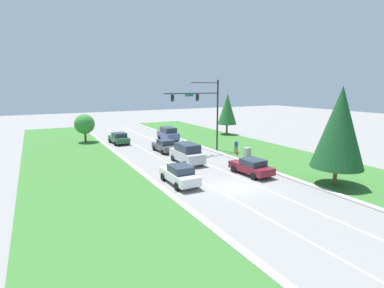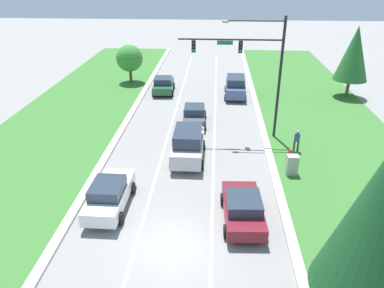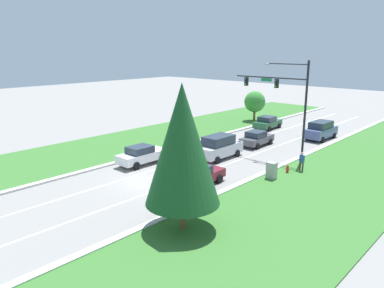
# 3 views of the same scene
# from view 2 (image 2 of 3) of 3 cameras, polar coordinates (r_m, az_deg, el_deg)

# --- Properties ---
(ground_plane) EXTENTS (160.00, 160.00, 0.00)m
(ground_plane) POSITION_cam_2_polar(r_m,az_deg,el_deg) (18.41, -2.84, -15.21)
(ground_plane) COLOR gray
(curb_strip_right) EXTENTS (0.50, 90.00, 0.15)m
(curb_strip_right) POSITION_cam_2_polar(r_m,az_deg,el_deg) (18.68, 15.30, -15.28)
(curb_strip_right) COLOR beige
(curb_strip_right) RESTS_ON ground_plane
(curb_strip_left) EXTENTS (0.50, 90.00, 0.15)m
(curb_strip_left) POSITION_cam_2_polar(r_m,az_deg,el_deg) (19.73, -19.86, -13.49)
(curb_strip_left) COLOR beige
(curb_strip_left) RESTS_ON ground_plane
(lane_stripe_inner_left) EXTENTS (0.14, 81.00, 0.01)m
(lane_stripe_inner_left) POSITION_cam_2_polar(r_m,az_deg,el_deg) (18.67, -8.53, -14.82)
(lane_stripe_inner_left) COLOR white
(lane_stripe_inner_left) RESTS_ON ground_plane
(lane_stripe_inner_right) EXTENTS (0.14, 81.00, 0.01)m
(lane_stripe_inner_right) POSITION_cam_2_polar(r_m,az_deg,el_deg) (18.32, 2.97, -15.44)
(lane_stripe_inner_right) COLOR white
(lane_stripe_inner_right) RESTS_ON ground_plane
(traffic_signal_mast) EXTENTS (7.40, 0.41, 8.95)m
(traffic_signal_mast) POSITION_cam_2_polar(r_m,az_deg,el_deg) (27.45, 9.32, 12.39)
(traffic_signal_mast) COLOR black
(traffic_signal_mast) RESTS_ON ground_plane
(burgundy_sedan) EXTENTS (2.27, 4.54, 1.53)m
(burgundy_sedan) POSITION_cam_2_polar(r_m,az_deg,el_deg) (19.62, 7.78, -9.61)
(burgundy_sedan) COLOR maroon
(burgundy_sedan) RESTS_ON ground_plane
(graphite_sedan) EXTENTS (2.06, 4.29, 1.57)m
(graphite_sedan) POSITION_cam_2_polar(r_m,az_deg,el_deg) (31.17, 0.34, 4.54)
(graphite_sedan) COLOR #4C4C51
(graphite_sedan) RESTS_ON ground_plane
(white_sedan) EXTENTS (2.04, 4.68, 1.67)m
(white_sedan) POSITION_cam_2_polar(r_m,az_deg,el_deg) (20.83, -12.48, -7.51)
(white_sedan) COLOR white
(white_sedan) RESTS_ON ground_plane
(slate_blue_suv) EXTENTS (2.22, 4.72, 2.03)m
(slate_blue_suv) POSITION_cam_2_polar(r_m,az_deg,el_deg) (38.08, 6.63, 8.72)
(slate_blue_suv) COLOR #475684
(slate_blue_suv) RESTS_ON ground_plane
(silver_suv) EXTENTS (2.19, 4.89, 2.15)m
(silver_suv) POSITION_cam_2_polar(r_m,az_deg,el_deg) (25.29, -0.61, 0.01)
(silver_suv) COLOR silver
(silver_suv) RESTS_ON ground_plane
(forest_sedan) EXTENTS (2.31, 4.44, 1.62)m
(forest_sedan) POSITION_cam_2_polar(r_m,az_deg,el_deg) (39.24, -4.37, 9.00)
(forest_sedan) COLOR #235633
(forest_sedan) RESTS_ON ground_plane
(utility_cabinet) EXTENTS (0.70, 0.60, 1.37)m
(utility_cabinet) POSITION_cam_2_polar(r_m,az_deg,el_deg) (24.27, 14.99, -3.17)
(utility_cabinet) COLOR #9E9E99
(utility_cabinet) RESTS_ON ground_plane
(pedestrian) EXTENTS (0.41, 0.29, 1.69)m
(pedestrian) POSITION_cam_2_polar(r_m,az_deg,el_deg) (27.20, 15.68, 0.59)
(pedestrian) COLOR #42382D
(pedestrian) RESTS_ON ground_plane
(fire_hydrant) EXTENTS (0.34, 0.20, 0.70)m
(fire_hydrant) POSITION_cam_2_polar(r_m,az_deg,el_deg) (26.34, 14.59, -1.57)
(fire_hydrant) COLOR red
(fire_hydrant) RESTS_ON ground_plane
(conifer_near_right_tree) EXTENTS (3.22, 3.22, 6.95)m
(conifer_near_right_tree) POSITION_cam_2_polar(r_m,az_deg,el_deg) (39.81, 23.47, 12.53)
(conifer_near_right_tree) COLOR brown
(conifer_near_right_tree) RESTS_ON ground_plane
(oak_near_left_tree) EXTENTS (2.91, 2.91, 4.20)m
(oak_near_left_tree) POSITION_cam_2_polar(r_m,az_deg,el_deg) (42.61, -9.50, 12.75)
(oak_near_left_tree) COLOR brown
(oak_near_left_tree) RESTS_ON ground_plane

